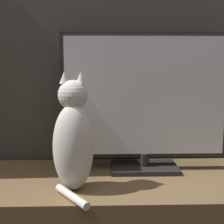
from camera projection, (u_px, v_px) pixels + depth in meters
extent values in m
cube|color=black|center=(144.00, 167.00, 1.41)|extent=(0.30, 0.18, 0.02)
cylinder|color=black|center=(144.00, 159.00, 1.41)|extent=(0.04, 0.04, 0.06)
cube|color=black|center=(145.00, 96.00, 1.37)|extent=(0.74, 0.02, 0.55)
cube|color=white|center=(145.00, 96.00, 1.35)|extent=(0.70, 0.01, 0.51)
ellipsoid|color=silver|center=(73.00, 148.00, 1.17)|extent=(0.15, 0.14, 0.33)
ellipsoid|color=olive|center=(74.00, 148.00, 1.22)|extent=(0.08, 0.05, 0.18)
sphere|color=silver|center=(73.00, 95.00, 1.16)|extent=(0.11, 0.11, 0.11)
cone|color=silver|center=(64.00, 78.00, 1.15)|extent=(0.04, 0.04, 0.04)
cone|color=silver|center=(81.00, 78.00, 1.15)|extent=(0.04, 0.04, 0.04)
cylinder|color=silver|center=(72.00, 196.00, 1.09)|extent=(0.14, 0.18, 0.03)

